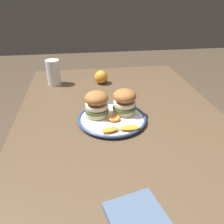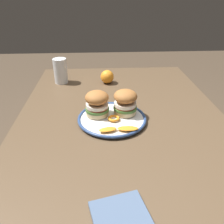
{
  "view_description": "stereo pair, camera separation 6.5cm",
  "coord_description": "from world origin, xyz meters",
  "px_view_note": "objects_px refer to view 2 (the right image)",
  "views": [
    {
      "loc": [
        0.81,
        -0.15,
        1.26
      ],
      "look_at": [
        0.02,
        -0.04,
        0.82
      ],
      "focal_mm": 37.1,
      "sensor_mm": 36.0,
      "label": 1
    },
    {
      "loc": [
        0.81,
        -0.09,
        1.26
      ],
      "look_at": [
        0.02,
        -0.04,
        0.82
      ],
      "focal_mm": 37.1,
      "sensor_mm": 36.0,
      "label": 2
    }
  ],
  "objects_px": {
    "dinner_plate": "(112,119)",
    "sandwich_half_left": "(97,103)",
    "drinking_glass": "(61,73)",
    "whole_orange": "(107,77)",
    "dining_table": "(121,140)",
    "sandwich_half_right": "(125,102)"
  },
  "relations": [
    {
      "from": "dinner_plate",
      "to": "sandwich_half_left",
      "type": "height_order",
      "value": "sandwich_half_left"
    },
    {
      "from": "sandwich_half_right",
      "to": "drinking_glass",
      "type": "bearing_deg",
      "value": -141.71
    },
    {
      "from": "sandwich_half_left",
      "to": "drinking_glass",
      "type": "distance_m",
      "value": 0.45
    },
    {
      "from": "sandwich_half_right",
      "to": "whole_orange",
      "type": "xyz_separation_m",
      "value": [
        -0.37,
        -0.06,
        -0.03
      ]
    },
    {
      "from": "dinner_plate",
      "to": "sandwich_half_right",
      "type": "relative_size",
      "value": 2.63
    },
    {
      "from": "dinner_plate",
      "to": "drinking_glass",
      "type": "distance_m",
      "value": 0.5
    },
    {
      "from": "dinner_plate",
      "to": "whole_orange",
      "type": "relative_size",
      "value": 3.81
    },
    {
      "from": "sandwich_half_right",
      "to": "dinner_plate",
      "type": "bearing_deg",
      "value": -60.36
    },
    {
      "from": "sandwich_half_left",
      "to": "drinking_glass",
      "type": "relative_size",
      "value": 0.75
    },
    {
      "from": "dinner_plate",
      "to": "sandwich_half_left",
      "type": "xyz_separation_m",
      "value": [
        -0.03,
        -0.06,
        0.06
      ]
    },
    {
      "from": "dining_table",
      "to": "dinner_plate",
      "type": "distance_m",
      "value": 0.13
    },
    {
      "from": "drinking_glass",
      "to": "whole_orange",
      "type": "bearing_deg",
      "value": 85.0
    },
    {
      "from": "drinking_glass",
      "to": "whole_orange",
      "type": "xyz_separation_m",
      "value": [
        0.02,
        0.25,
        -0.02
      ]
    },
    {
      "from": "dining_table",
      "to": "dinner_plate",
      "type": "xyz_separation_m",
      "value": [
        0.02,
        -0.04,
        0.12
      ]
    },
    {
      "from": "dinner_plate",
      "to": "drinking_glass",
      "type": "height_order",
      "value": "drinking_glass"
    },
    {
      "from": "dining_table",
      "to": "whole_orange",
      "type": "distance_m",
      "value": 0.42
    },
    {
      "from": "dinner_plate",
      "to": "sandwich_half_right",
      "type": "distance_m",
      "value": 0.09
    },
    {
      "from": "dinner_plate",
      "to": "drinking_glass",
      "type": "xyz_separation_m",
      "value": [
        -0.43,
        -0.26,
        0.05
      ]
    },
    {
      "from": "dinner_plate",
      "to": "sandwich_half_left",
      "type": "relative_size",
      "value": 2.75
    },
    {
      "from": "dining_table",
      "to": "sandwich_half_left",
      "type": "distance_m",
      "value": 0.21
    },
    {
      "from": "dining_table",
      "to": "dinner_plate",
      "type": "height_order",
      "value": "dinner_plate"
    },
    {
      "from": "dining_table",
      "to": "sandwich_half_left",
      "type": "relative_size",
      "value": 12.78
    }
  ]
}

